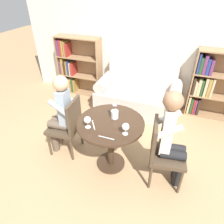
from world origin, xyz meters
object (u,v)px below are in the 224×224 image
Objects in this scene: flower_vase at (115,113)px; bookshelf_left at (75,67)px; person_left at (61,114)px; wine_glass_left at (87,120)px; chair_right at (162,151)px; wine_glass_right at (126,127)px; couch at (138,95)px; chair_left at (68,125)px; person_right at (172,138)px; bookshelf_right at (211,85)px.

bookshelf_left is at bearing 131.83° from flower_vase.
wine_glass_left is (0.54, -0.23, 0.19)m from person_left.
flower_vase is (0.24, 0.29, -0.03)m from wine_glass_left.
person_left reaches higher than chair_right.
bookshelf_left is 2.67m from wine_glass_right.
wine_glass_left is 1.03× the size of wine_glass_right.
couch is 1.73m from chair_right.
bookshelf_left is (-1.53, 0.27, 0.28)m from couch.
wine_glass_right is (0.91, -0.21, 0.35)m from chair_left.
wine_glass_right is (0.46, 0.04, -0.00)m from wine_glass_left.
chair_left is at bearing 152.00° from wine_glass_left.
person_right is (0.08, 0.02, 0.21)m from chair_right.
wine_glass_left is 0.38m from flower_vase.
couch is at bearing 17.56° from person_right.
bookshelf_right is 2.52m from wine_glass_left.
chair_right is 1.44m from person_left.
person_right is at bearing -38.61° from bookshelf_left.
chair_left is 0.19m from person_left.
chair_right is (-0.59, -1.85, -0.13)m from bookshelf_right.
couch is 1.82m from wine_glass_right.
flower_vase is (0.69, 0.05, 0.32)m from chair_left.
bookshelf_left is 1.95m from person_left.
bookshelf_left is at bearing -158.33° from chair_left.
person_right is at bearing 84.60° from person_left.
wine_glass_right is (-0.44, -0.14, 0.35)m from chair_right.
person_left is (-0.09, -0.01, 0.17)m from chair_left.
bookshelf_right is at bearing 62.66° from wine_glass_right.
wine_glass_right is at bearing 73.17° from chair_left.
flower_vase reaches higher than chair_left.
bookshelf_right reaches higher than person_left.
couch is 1.55m from flower_vase.
person_left is at bearing -138.47° from bookshelf_right.
bookshelf_right is at bearing 53.72° from wine_glass_left.
wine_glass_right is (1.00, -0.19, 0.19)m from person_left.
person_left is (-2.03, -1.79, 0.04)m from bookshelf_right.
person_left is at bearing -87.25° from chair_left.
person_left is 8.51× the size of wine_glass_right.
chair_left is 1.44m from person_right.
bookshelf_right is 2.25m from wine_glass_right.
flower_vase is (1.55, -1.73, 0.23)m from bookshelf_left.
bookshelf_right is 5.74× the size of flower_vase.
chair_right is (0.67, -1.58, 0.18)m from couch.
couch reaches higher than chair_right.
wine_glass_right is (-0.52, -0.16, 0.14)m from person_right.
person_right is 0.56m from wine_glass_right.
bookshelf_left is 8.38× the size of wine_glass_left.
bookshelf_left is 5.74× the size of flower_vase.
chair_left is 0.76m from flower_vase.
couch is at bearing 90.64° from flower_vase.
wine_glass_left is at bearing 57.89° from chair_left.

